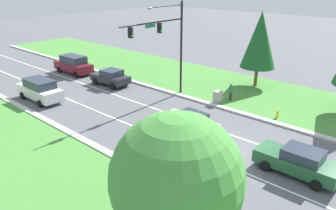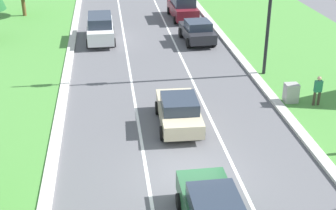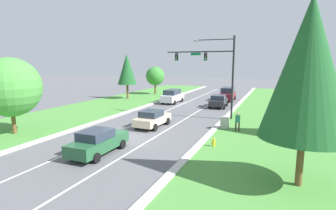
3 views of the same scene
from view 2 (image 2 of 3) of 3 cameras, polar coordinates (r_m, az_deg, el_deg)
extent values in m
plane|color=#5B5B60|center=(18.97, 2.97, -8.57)|extent=(160.00, 160.00, 0.00)
cube|color=beige|center=(20.61, 18.73, -6.79)|extent=(0.50, 90.00, 0.15)
cube|color=beige|center=(18.86, -14.40, -9.41)|extent=(0.50, 90.00, 0.15)
cube|color=white|center=(18.77, -2.51, -8.97)|extent=(0.14, 81.00, 0.01)
cube|color=white|center=(19.34, 8.28, -8.09)|extent=(0.14, 81.00, 0.01)
cylinder|color=black|center=(28.00, 12.32, 11.72)|extent=(0.20, 0.20, 8.47)
cube|color=beige|center=(22.38, 1.31, -0.94)|extent=(1.95, 4.36, 0.67)
cube|color=#283342|center=(21.88, 1.41, 0.19)|extent=(1.70, 1.98, 0.55)
cylinder|color=black|center=(23.83, 3.04, -0.14)|extent=(0.26, 0.66, 0.66)
cylinder|color=black|center=(23.63, -1.26, -0.33)|extent=(0.26, 0.66, 0.66)
cylinder|color=black|center=(21.49, 4.13, -3.20)|extent=(0.26, 0.66, 0.66)
cylinder|color=black|center=(21.27, -0.65, -3.45)|extent=(0.26, 0.66, 0.66)
cube|color=maroon|center=(40.97, 1.77, 11.55)|extent=(2.02, 5.15, 0.92)
cube|color=#283342|center=(40.65, 1.82, 12.70)|extent=(1.77, 3.11, 0.81)
cylinder|color=black|center=(42.77, 2.58, 11.49)|extent=(0.26, 0.64, 0.64)
cylinder|color=black|center=(42.44, 0.11, 11.41)|extent=(0.26, 0.64, 0.64)
cylinder|color=black|center=(39.77, 3.52, 10.40)|extent=(0.26, 0.64, 0.64)
cylinder|color=black|center=(39.42, 0.88, 10.31)|extent=(0.26, 0.64, 0.64)
cube|color=white|center=(35.22, -8.24, 8.99)|extent=(1.90, 5.06, 0.94)
cube|color=#283342|center=(34.88, -8.32, 10.22)|extent=(1.70, 3.04, 0.70)
cylinder|color=black|center=(36.86, -6.80, 9.05)|extent=(0.25, 0.64, 0.63)
cylinder|color=black|center=(36.87, -9.65, 8.88)|extent=(0.25, 0.64, 0.63)
cylinder|color=black|center=(33.87, -6.61, 7.58)|extent=(0.25, 0.64, 0.63)
cylinder|color=black|center=(33.88, -9.70, 7.39)|extent=(0.25, 0.64, 0.63)
cube|color=#283342|center=(15.28, 5.84, -12.05)|extent=(1.61, 2.06, 0.55)
cylinder|color=black|center=(17.39, 7.22, -11.11)|extent=(0.24, 0.61, 0.61)
cylinder|color=black|center=(17.07, 1.46, -11.68)|extent=(0.24, 0.61, 0.61)
cube|color=#28282D|center=(34.69, 3.55, 8.81)|extent=(2.12, 4.27, 0.69)
cube|color=#283342|center=(34.28, 3.68, 9.71)|extent=(1.81, 1.97, 0.58)
cylinder|color=black|center=(36.21, 4.48, 8.93)|extent=(0.28, 0.74, 0.73)
cylinder|color=black|center=(35.78, 1.57, 8.80)|extent=(0.28, 0.74, 0.73)
cylinder|color=black|center=(33.83, 5.61, 7.70)|extent=(0.28, 0.74, 0.73)
cylinder|color=black|center=(33.38, 2.52, 7.55)|extent=(0.28, 0.74, 0.73)
cube|color=#9E9E99|center=(25.53, 14.76, 1.36)|extent=(0.70, 0.60, 1.10)
cylinder|color=#42382D|center=(25.52, 17.38, 0.69)|extent=(0.14, 0.14, 0.84)
cylinder|color=#42382D|center=(25.63, 17.90, 0.72)|extent=(0.14, 0.14, 0.84)
cube|color=#287556|center=(25.29, 17.86, 2.19)|extent=(0.39, 0.23, 0.60)
sphere|color=tan|center=(25.13, 17.99, 3.11)|extent=(0.22, 0.22, 0.22)
cylinder|color=brown|center=(43.44, -17.21, 11.63)|extent=(0.32, 0.32, 2.11)
camera|label=1|loc=(15.17, -72.20, 7.47)|focal=35.00mm
camera|label=3|loc=(14.45, 79.57, -16.22)|focal=28.00mm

